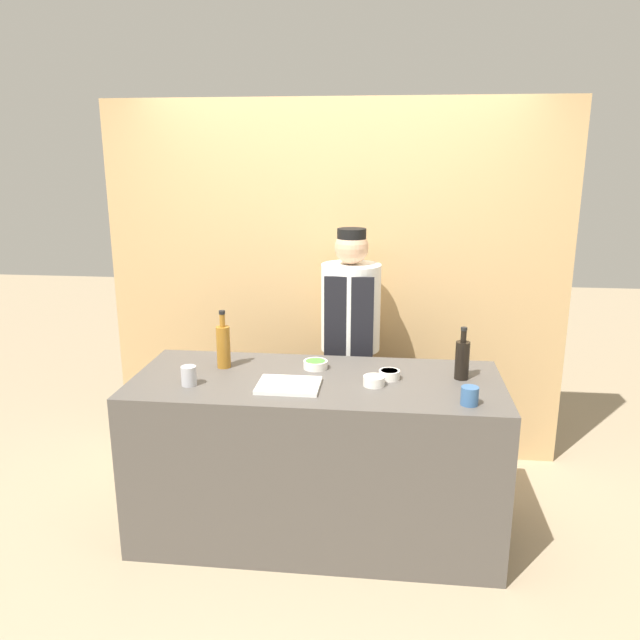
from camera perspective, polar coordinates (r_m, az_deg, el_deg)
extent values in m
plane|color=tan|center=(3.72, -0.29, -18.53)|extent=(14.00, 14.00, 0.00)
cube|color=tan|center=(4.25, 1.37, 3.36)|extent=(3.06, 0.18, 2.40)
cube|color=#514C47|center=(3.49, -0.30, -12.35)|extent=(1.96, 0.80, 0.90)
cylinder|color=white|center=(3.46, -0.41, -4.09)|extent=(0.13, 0.13, 0.04)
cylinder|color=green|center=(3.46, -0.41, -3.85)|extent=(0.11, 0.11, 0.01)
cylinder|color=white|center=(3.22, 4.96, -5.57)|extent=(0.11, 0.11, 0.05)
cylinder|color=silver|center=(3.22, 4.97, -5.27)|extent=(0.09, 0.09, 0.02)
cylinder|color=white|center=(3.32, 6.35, -4.99)|extent=(0.11, 0.11, 0.05)
cylinder|color=#703384|center=(3.32, 6.36, -4.72)|extent=(0.09, 0.09, 0.01)
cube|color=white|center=(3.20, -2.88, -5.99)|extent=(0.32, 0.25, 0.02)
cylinder|color=black|center=(3.37, 12.87, -3.62)|extent=(0.07, 0.07, 0.20)
cylinder|color=black|center=(3.33, 13.00, -1.46)|extent=(0.03, 0.03, 0.06)
cylinder|color=black|center=(3.32, 13.04, -0.80)|extent=(0.03, 0.03, 0.02)
cylinder|color=#9E661E|center=(3.49, -8.83, -2.46)|extent=(0.08, 0.08, 0.23)
cylinder|color=#9E661E|center=(3.45, -8.93, -0.04)|extent=(0.03, 0.03, 0.07)
cylinder|color=black|center=(3.44, -8.96, 0.70)|extent=(0.03, 0.03, 0.02)
cylinder|color=#B7B7BC|center=(3.28, -11.90, -5.01)|extent=(0.08, 0.08, 0.10)
cylinder|color=#386093|center=(3.05, 13.52, -6.76)|extent=(0.08, 0.08, 0.09)
cylinder|color=#28282D|center=(4.12, 2.70, -8.30)|extent=(0.27, 0.27, 0.85)
cylinder|color=white|center=(3.90, 2.82, 1.17)|extent=(0.37, 0.37, 0.54)
cube|color=black|center=(3.74, 2.64, 0.21)|extent=(0.30, 0.02, 0.50)
sphere|color=tan|center=(3.83, 2.90, 6.64)|extent=(0.21, 0.21, 0.21)
cylinder|color=black|center=(3.82, 2.91, 7.81)|extent=(0.18, 0.18, 0.07)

